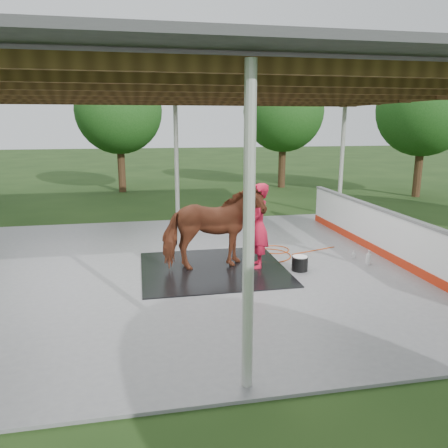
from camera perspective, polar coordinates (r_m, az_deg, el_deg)
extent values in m
plane|color=#1E3814|center=(10.02, -3.56, -5.81)|extent=(100.00, 100.00, 0.00)
cube|color=slate|center=(10.01, -3.57, -5.67)|extent=(12.00, 10.00, 0.05)
cylinder|color=beige|center=(5.02, 3.24, -1.50)|extent=(0.14, 0.14, 3.85)
cylinder|color=beige|center=(14.21, -6.21, 7.90)|extent=(0.14, 0.14, 3.85)
cylinder|color=beige|center=(15.75, 15.13, 8.02)|extent=(0.14, 0.14, 3.85)
cube|color=brown|center=(5.09, 2.94, 20.00)|extent=(12.00, 0.10, 0.18)
cube|color=brown|center=(6.54, -0.40, 18.46)|extent=(12.00, 0.10, 0.18)
cube|color=brown|center=(8.02, -2.48, 17.45)|extent=(12.00, 0.10, 0.18)
cube|color=brown|center=(9.50, -3.90, 16.74)|extent=(12.00, 0.10, 0.18)
cube|color=brown|center=(10.99, -4.94, 16.22)|extent=(12.00, 0.10, 0.18)
cube|color=brown|center=(12.48, -5.72, 15.82)|extent=(12.00, 0.10, 0.18)
cube|color=brown|center=(13.97, -6.33, 15.51)|extent=(12.00, 0.10, 0.18)
cube|color=brown|center=(11.68, 26.12, 14.80)|extent=(0.12, 10.00, 0.18)
cube|color=#38383A|center=(9.52, -3.92, 17.95)|extent=(12.60, 10.60, 0.10)
cube|color=red|center=(11.47, 19.86, -3.34)|extent=(0.14, 8.00, 0.20)
cube|color=white|center=(11.35, 20.07, -0.91)|extent=(0.12, 8.00, 1.00)
cube|color=slate|center=(11.24, 20.28, 1.66)|extent=(0.16, 8.00, 0.06)
cylinder|color=#382314|center=(21.52, -13.23, 7.02)|extent=(0.36, 0.36, 2.20)
sphere|color=#194714|center=(21.42, -13.61, 14.21)|extent=(4.00, 4.00, 4.00)
cylinder|color=#382314|center=(22.68, 7.57, 7.54)|extent=(0.36, 0.36, 2.20)
sphere|color=#194714|center=(22.59, 7.78, 14.37)|extent=(4.00, 4.00, 4.00)
cylinder|color=#382314|center=(21.37, 24.00, 6.20)|extent=(0.36, 0.36, 2.20)
sphere|color=#194714|center=(21.27, 24.68, 13.43)|extent=(4.00, 4.00, 4.00)
cube|color=black|center=(9.80, -1.42, -5.83)|extent=(3.16, 2.96, 0.02)
imported|color=brown|center=(9.54, -1.45, -0.55)|extent=(2.26, 1.22, 1.83)
imported|color=red|center=(9.71, 4.50, -0.27)|extent=(0.59, 0.78, 1.91)
cylinder|color=black|center=(9.80, 9.87, -5.13)|extent=(0.35, 0.35, 0.31)
cylinder|color=white|center=(9.76, 9.91, -4.26)|extent=(0.33, 0.33, 0.03)
imported|color=silver|center=(10.59, 18.36, -4.17)|extent=(0.14, 0.14, 0.34)
imported|color=#338CD8|center=(11.03, 16.58, -3.81)|extent=(0.11, 0.11, 0.18)
torus|color=#A73B0B|center=(10.79, 5.67, -4.10)|extent=(1.17, 1.17, 0.02)
torus|color=#A73B0B|center=(11.31, 6.64, -3.32)|extent=(0.74, 0.74, 0.02)
cylinder|color=#A73B0B|center=(11.38, 11.66, -3.40)|extent=(1.32, 0.45, 0.02)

